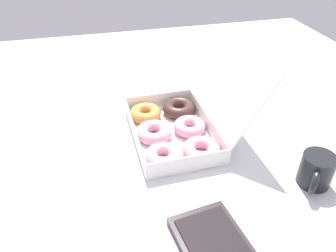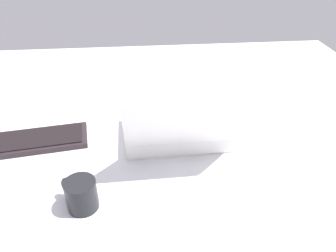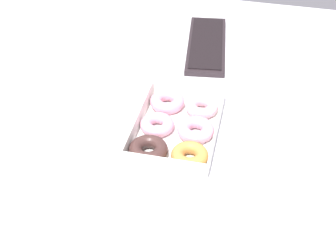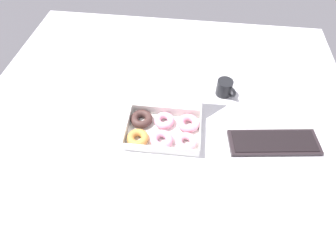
% 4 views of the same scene
% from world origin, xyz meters
% --- Properties ---
extents(ground_plane, '(1.80, 1.80, 0.02)m').
position_xyz_m(ground_plane, '(0.00, 0.00, -0.01)').
color(ground_plane, silver).
extents(donut_box, '(0.35, 0.34, 0.24)m').
position_xyz_m(donut_box, '(0.01, -0.02, 0.03)').
color(donut_box, white).
rests_on(donut_box, ground_plane).
extents(coffee_mug, '(0.10, 0.09, 0.08)m').
position_xyz_m(coffee_mug, '(0.28, 0.24, 0.04)').
color(coffee_mug, black).
rests_on(coffee_mug, ground_plane).
extents(paper_napkin, '(0.13, 0.12, 0.00)m').
position_xyz_m(paper_napkin, '(-0.18, -0.25, 0.00)').
color(paper_napkin, white).
rests_on(paper_napkin, ground_plane).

